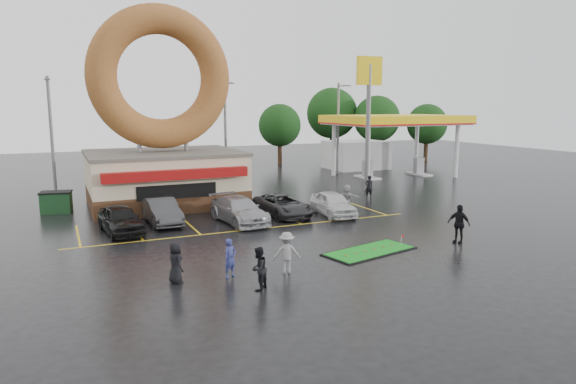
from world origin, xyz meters
name	(u,v)px	position (x,y,z in m)	size (l,w,h in m)	color
ground	(277,244)	(0.00, 0.00, 0.00)	(120.00, 120.00, 0.00)	black
donut_shop	(163,140)	(-3.00, 12.97, 4.46)	(10.20, 8.70, 13.50)	#472B19
gas_station	(377,137)	(20.00, 20.94, 3.70)	(12.30, 13.65, 5.90)	silver
shell_sign	(369,98)	(13.00, 12.00, 7.38)	(2.20, 0.36, 10.60)	slate
streetlight_left	(51,133)	(-10.00, 19.92, 4.78)	(0.40, 2.21, 9.00)	slate
streetlight_mid	(226,129)	(4.00, 20.92, 4.78)	(0.40, 2.21, 9.00)	slate
streetlight_right	(338,126)	(16.00, 21.92, 4.78)	(0.40, 2.21, 9.00)	slate
tree_far_a	(377,119)	(26.00, 30.00, 5.18)	(5.60, 5.60, 8.00)	#332114
tree_far_b	(427,124)	(32.00, 28.00, 4.53)	(4.90, 4.90, 7.00)	#332114
tree_far_c	(332,113)	(22.00, 34.00, 5.84)	(6.30, 6.30, 9.00)	#332114
tree_far_d	(280,125)	(14.00, 32.00, 4.53)	(4.90, 4.90, 7.00)	#332114
car_black	(120,219)	(-6.85, 5.57, 0.75)	(1.78, 4.42, 1.51)	black
car_dgrey	(162,211)	(-4.40, 6.86, 0.75)	(1.59, 4.55, 1.50)	#2F2F32
car_silver	(239,210)	(-0.16, 5.34, 0.74)	(2.09, 5.13, 1.49)	#99999E
car_grey	(283,205)	(2.92, 6.00, 0.68)	(2.26, 4.90, 1.36)	#2B2B2D
car_white	(333,204)	(5.86, 4.82, 0.75)	(1.76, 4.38, 1.49)	silver
person_blue	(230,258)	(-3.68, -3.78, 0.80)	(0.58, 0.38, 1.59)	navy
person_blackjkt	(258,269)	(-3.16, -5.59, 0.83)	(0.80, 0.63, 1.65)	black
person_hoodie	(287,253)	(-1.39, -4.24, 0.87)	(1.12, 0.64, 1.73)	gray
person_bystander	(175,263)	(-5.83, -3.56, 0.82)	(0.80, 0.52, 1.63)	black
person_cameraman	(459,224)	(8.40, -3.51, 0.98)	(1.15, 0.48, 1.96)	black
person_walker_near	(347,198)	(7.36, 5.62, 0.87)	(1.62, 0.52, 1.75)	#9B9B9E
person_walker_far	(369,187)	(11.25, 8.98, 0.85)	(0.62, 0.41, 1.71)	black
dumpster	(56,203)	(-9.98, 12.90, 0.65)	(1.80, 1.20, 1.30)	#1A4321
putting_green	(370,251)	(3.46, -3.03, 0.04)	(4.90, 2.96, 0.57)	black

